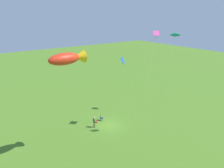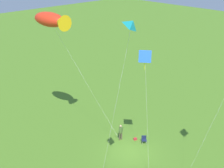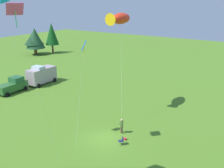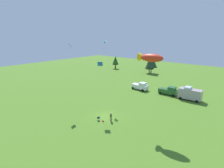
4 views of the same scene
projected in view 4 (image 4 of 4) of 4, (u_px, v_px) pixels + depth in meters
The scene contains 12 objects.
ground_plane at pixel (105, 116), 35.18m from camera, with size 160.00×160.00×0.00m, color #4A7722.
person_kite_flyer at pixel (111, 116), 32.93m from camera, with size 0.42×0.60×1.74m.
folding_chair at pixel (98, 118), 33.43m from camera, with size 0.68×0.68×0.82m.
backpack_on_grass at pixel (103, 121), 33.05m from camera, with size 0.32×0.22×0.22m, color red.
truck_white_pickup at pixel (140, 86), 52.11m from camera, with size 5.12×2.68×2.34m.
truck_green_flatbed at pixel (169, 91), 47.83m from camera, with size 5.07×2.57×2.34m.
van_motorhome_grey at pixel (190, 94), 43.77m from camera, with size 5.48×2.77×3.34m.
treeline_distant at pixel (209, 69), 59.01m from camera, with size 66.10×7.69×8.34m.
kite_large_fish at pixel (149, 58), 29.41m from camera, with size 7.71×4.73×12.85m.
kite_diamond_blue at pixel (100, 65), 34.31m from camera, with size 1.92×0.98×10.80m.
kite_delta_teal at pixel (105, 42), 39.90m from camera, with size 3.96×1.33×14.72m.
kite_diamond_rainbow at pixel (70, 47), 37.40m from camera, with size 4.16×1.40×14.16m.
Camera 4 is at (21.64, -23.78, 15.78)m, focal length 28.00 mm.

